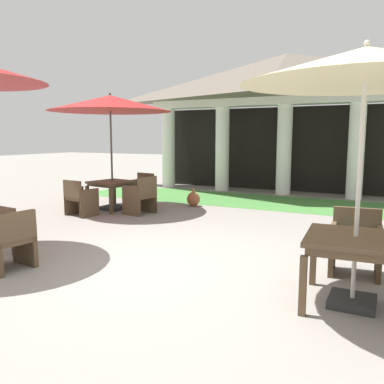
# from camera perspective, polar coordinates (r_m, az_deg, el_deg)

# --- Properties ---
(ground_plane) EXTENTS (60.00, 60.00, 0.00)m
(ground_plane) POSITION_cam_1_polar(r_m,az_deg,el_deg) (5.64, -7.73, -10.61)
(ground_plane) COLOR gray
(background_pavilion) EXTENTS (9.45, 3.09, 4.25)m
(background_pavilion) POSITION_cam_1_polar(r_m,az_deg,el_deg) (12.84, 13.37, 14.29)
(background_pavilion) COLOR white
(background_pavilion) RESTS_ON ground
(lawn_strip) EXTENTS (11.25, 2.49, 0.01)m
(lawn_strip) POSITION_cam_1_polar(r_m,az_deg,el_deg) (11.18, 10.67, -1.39)
(lawn_strip) COLOR #47843D
(lawn_strip) RESTS_ON ground
(patio_table_near_foreground) EXTENTS (1.08, 1.08, 0.70)m
(patio_table_near_foreground) POSITION_cam_1_polar(r_m,az_deg,el_deg) (9.99, -11.30, 1.00)
(patio_table_near_foreground) COLOR brown
(patio_table_near_foreground) RESTS_ON ground
(patio_umbrella_near_foreground) EXTENTS (2.94, 2.94, 2.82)m
(patio_umbrella_near_foreground) POSITION_cam_1_polar(r_m,az_deg,el_deg) (9.95, -11.61, 12.18)
(patio_umbrella_near_foreground) COLOR #2D2D2D
(patio_umbrella_near_foreground) RESTS_ON ground
(patio_chair_near_foreground_south) EXTENTS (0.69, 0.62, 0.82)m
(patio_chair_near_foreground_south) POSITION_cam_1_polar(r_m,az_deg,el_deg) (9.41, -15.68, -0.89)
(patio_chair_near_foreground_south) COLOR brown
(patio_chair_near_foreground_south) RESTS_ON ground
(patio_chair_near_foreground_east) EXTENTS (0.64, 0.69, 0.88)m
(patio_chair_near_foreground_east) POSITION_cam_1_polar(r_m,az_deg,el_deg) (9.31, -7.31, -0.60)
(patio_chair_near_foreground_east) COLOR brown
(patio_chair_near_foreground_east) RESTS_ON ground
(patio_chair_near_foreground_north) EXTENTS (0.68, 0.63, 0.82)m
(patio_chair_near_foreground_north) POSITION_cam_1_polar(r_m,az_deg,el_deg) (10.67, -7.38, 0.39)
(patio_chair_near_foreground_north) COLOR brown
(patio_chair_near_foreground_north) RESTS_ON ground
(patio_chair_mid_left_east) EXTENTS (0.58, 0.62, 0.81)m
(patio_chair_mid_left_east) POSITION_cam_1_polar(r_m,az_deg,el_deg) (5.92, -24.70, -6.45)
(patio_chair_mid_left_east) COLOR brown
(patio_chair_mid_left_east) RESTS_ON ground
(patio_table_mid_right) EXTENTS (1.06, 1.06, 0.76)m
(patio_table_mid_right) POSITION_cam_1_polar(r_m,az_deg,el_deg) (4.55, 22.28, -7.09)
(patio_table_mid_right) COLOR brown
(patio_table_mid_right) RESTS_ON ground
(patio_umbrella_mid_right) EXTENTS (2.48, 2.48, 2.72)m
(patio_umbrella_mid_right) POSITION_cam_1_polar(r_m,az_deg,el_deg) (4.45, 23.55, 15.98)
(patio_umbrella_mid_right) COLOR #2D2D2D
(patio_umbrella_mid_right) RESTS_ON ground
(patio_chair_mid_right_north) EXTENTS (0.65, 0.55, 0.85)m
(patio_chair_mid_right_north) POSITION_cam_1_polar(r_m,az_deg,el_deg) (5.63, 22.32, -6.82)
(patio_chair_mid_right_north) COLOR brown
(patio_chair_mid_right_north) RESTS_ON ground
(terracotta_urn) EXTENTS (0.34, 0.34, 0.45)m
(terracotta_urn) POSITION_cam_1_polar(r_m,az_deg,el_deg) (10.30, 0.20, -1.01)
(terracotta_urn) COLOR brown
(terracotta_urn) RESTS_ON ground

